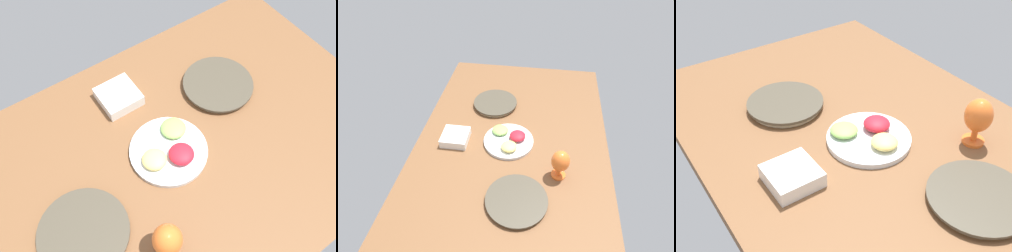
% 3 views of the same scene
% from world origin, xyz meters
% --- Properties ---
extents(ground_plane, '(1.60, 1.04, 0.04)m').
position_xyz_m(ground_plane, '(0.00, 0.00, -0.02)').
color(ground_plane, brown).
extents(dinner_plate_left, '(0.27, 0.27, 0.03)m').
position_xyz_m(dinner_plate_left, '(-0.30, -0.15, 0.01)').
color(dinner_plate_left, beige).
rests_on(dinner_plate_left, ground_plane).
extents(dinner_plate_right, '(0.28, 0.28, 0.02)m').
position_xyz_m(dinner_plate_right, '(0.39, 0.07, 0.01)').
color(dinner_plate_right, beige).
rests_on(dinner_plate_right, ground_plane).
extents(fruit_platter, '(0.27, 0.27, 0.05)m').
position_xyz_m(fruit_platter, '(0.02, -0.02, 0.02)').
color(fruit_platter, silver).
rests_on(fruit_platter, ground_plane).
extents(hurricane_glass_orange, '(0.09, 0.09, 0.16)m').
position_xyz_m(hurricane_glass_orange, '(0.21, 0.25, 0.10)').
color(hurricane_glass_orange, orange).
rests_on(hurricane_glass_orange, ground_plane).
extents(square_bowl_white, '(0.14, 0.14, 0.05)m').
position_xyz_m(square_bowl_white, '(0.05, -0.31, 0.03)').
color(square_bowl_white, white).
rests_on(square_bowl_white, ground_plane).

